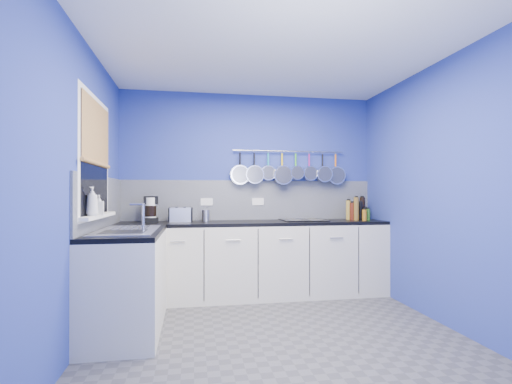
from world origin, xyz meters
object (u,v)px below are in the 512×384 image
object	(u,v)px
soap_bottle_b	(99,205)
coffee_maker	(151,209)
soap_bottle_a	(92,201)
hob	(303,220)
canister	(206,216)
toaster	(181,215)
paper_towel	(151,210)

from	to	relation	value
soap_bottle_b	coffee_maker	distance (m)	1.05
soap_bottle_a	soap_bottle_b	bearing A→B (deg)	90.00
soap_bottle_a	hob	size ratio (longest dim) A/B	0.45
soap_bottle_a	canister	distance (m)	1.62
soap_bottle_b	toaster	bearing A→B (deg)	56.94
coffee_maker	canister	xyz separation A→B (m)	(0.63, 0.07, -0.08)
soap_bottle_a	coffee_maker	xyz separation A→B (m)	(0.33, 1.22, -0.12)
soap_bottle_a	paper_towel	bearing A→B (deg)	74.65
soap_bottle_b	toaster	xyz separation A→B (m)	(0.67, 1.03, -0.15)
soap_bottle_b	toaster	distance (m)	1.23
soap_bottle_b	coffee_maker	world-z (taller)	soap_bottle_b
soap_bottle_b	toaster	size ratio (longest dim) A/B	0.66
coffee_maker	toaster	size ratio (longest dim) A/B	1.17
toaster	canister	world-z (taller)	toaster
soap_bottle_a	toaster	xyz separation A→B (m)	(0.67, 1.25, -0.19)
paper_towel	hob	distance (m)	1.84
soap_bottle_a	hob	xyz separation A→B (m)	(2.16, 1.22, -0.26)
paper_towel	coffee_maker	bearing A→B (deg)	93.46
soap_bottle_b	hob	xyz separation A→B (m)	(2.16, 1.00, -0.23)
paper_towel	coffee_maker	world-z (taller)	coffee_maker
soap_bottle_b	paper_towel	xyz separation A→B (m)	(0.33, 0.98, -0.09)
soap_bottle_a	toaster	size ratio (longest dim) A/B	0.92
soap_bottle_a	canister	bearing A→B (deg)	53.32
soap_bottle_a	canister	xyz separation A→B (m)	(0.96, 1.29, -0.20)
coffee_maker	canister	bearing A→B (deg)	-0.29
toaster	canister	bearing A→B (deg)	4.42
coffee_maker	hob	xyz separation A→B (m)	(1.83, 0.00, -0.15)
coffee_maker	paper_towel	bearing A→B (deg)	-93.54
canister	hob	xyz separation A→B (m)	(1.20, -0.07, -0.06)
soap_bottle_a	paper_towel	xyz separation A→B (m)	(0.33, 1.20, -0.13)
toaster	hob	distance (m)	1.49
soap_bottle_a	paper_towel	distance (m)	1.25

